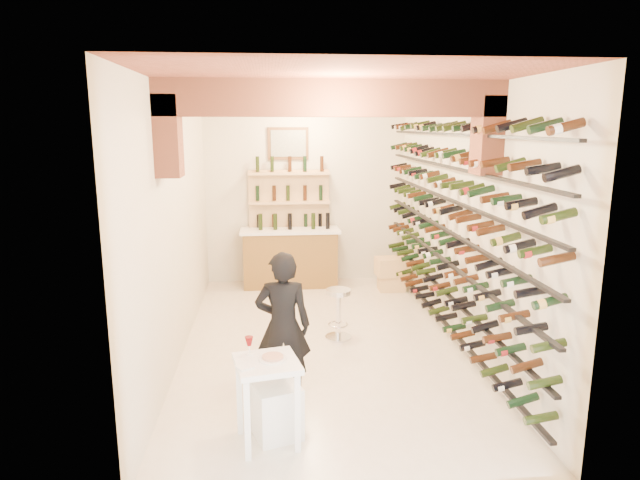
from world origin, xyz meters
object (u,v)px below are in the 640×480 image
Objects in this scene: tasting_table at (267,376)px; chrome_barstool at (338,310)px; person at (283,326)px; back_counter at (290,256)px; white_stool at (277,410)px; wine_rack at (443,223)px; crate_lower at (391,283)px.

tasting_table is 1.40× the size of chrome_barstool.
back_counter is at bearing -89.67° from person.
tasting_table is 0.41m from white_stool.
back_counter reaches higher than white_stool.
person reaches higher than tasting_table.
wine_rack reaches higher than white_stool.
person is 1.75m from chrome_barstool.
chrome_barstool is at bearing -119.84° from crate_lower.
back_counter is at bearing 165.23° from crate_lower.
wine_rack is 1.75m from chrome_barstool.
chrome_barstool is (0.84, 2.25, 0.14)m from white_stool.
chrome_barstool is 2.37m from crate_lower.
wine_rack reaches higher than chrome_barstool.
person is (0.08, 0.72, 0.53)m from white_stool.
white_stool reaches higher than crate_lower.
wine_rack is 2.60m from person.
wine_rack is at bearing -6.64° from chrome_barstool.
tasting_table reaches higher than chrome_barstool.
tasting_table is at bearing -135.41° from wine_rack.
white_stool is 2.40m from chrome_barstool.
white_stool is 1.11× the size of crate_lower.
tasting_table reaches higher than white_stool.
tasting_table is at bearing 82.42° from person.
crate_lower is at bearing 64.84° from white_stool.
crate_lower is at bearing 60.16° from chrome_barstool.
white_stool is 4.75m from crate_lower.
person is at bearing 67.32° from tasting_table.
back_counter is 4.86m from tasting_table.
wine_rack is at bearing -55.34° from back_counter.
white_stool is 0.32× the size of person.
tasting_table is 2.12× the size of crate_lower.
tasting_table is at bearing -111.43° from chrome_barstool.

